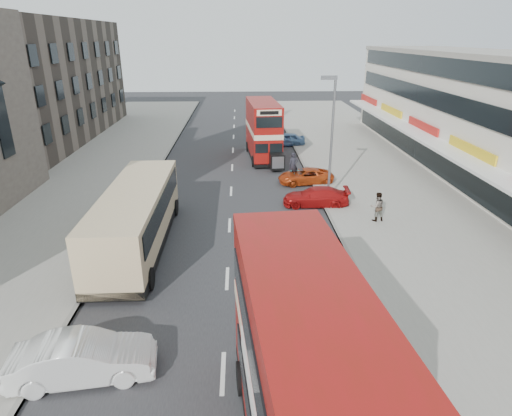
% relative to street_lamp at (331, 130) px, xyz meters
% --- Properties ---
extents(road_surface, '(12.00, 90.00, 0.01)m').
position_rel_street_lamp_xyz_m(road_surface, '(-6.52, 2.00, -4.78)').
color(road_surface, '#28282B').
rests_on(road_surface, ground).
extents(pavement_right, '(12.00, 90.00, 0.15)m').
position_rel_street_lamp_xyz_m(pavement_right, '(5.48, 2.00, -4.71)').
color(pavement_right, gray).
rests_on(pavement_right, ground).
extents(pavement_left, '(12.00, 90.00, 0.15)m').
position_rel_street_lamp_xyz_m(pavement_left, '(-18.52, 2.00, -4.71)').
color(pavement_left, gray).
rests_on(pavement_left, ground).
extents(kerb_left, '(0.20, 90.00, 0.16)m').
position_rel_street_lamp_xyz_m(kerb_left, '(-12.62, 2.00, -4.71)').
color(kerb_left, gray).
rests_on(kerb_left, ground).
extents(kerb_right, '(0.20, 90.00, 0.16)m').
position_rel_street_lamp_xyz_m(kerb_right, '(-0.42, 2.00, -4.71)').
color(kerb_right, gray).
rests_on(kerb_right, ground).
extents(brick_terrace, '(14.00, 28.00, 12.00)m').
position_rel_street_lamp_xyz_m(brick_terrace, '(-28.52, 20.00, 1.22)').
color(brick_terrace, '#66594C').
rests_on(brick_terrace, ground).
extents(commercial_row, '(9.90, 46.20, 9.30)m').
position_rel_street_lamp_xyz_m(commercial_row, '(13.42, 4.00, -0.09)').
color(commercial_row, beige).
rests_on(commercial_row, ground).
extents(street_lamp, '(1.00, 0.20, 8.12)m').
position_rel_street_lamp_xyz_m(street_lamp, '(0.00, 0.00, 0.00)').
color(street_lamp, slate).
rests_on(street_lamp, ground).
extents(bus_main, '(3.40, 9.56, 5.23)m').
position_rel_street_lamp_xyz_m(bus_main, '(-4.41, -19.33, -2.03)').
color(bus_main, black).
rests_on(bus_main, ground).
extents(bus_second, '(3.02, 8.91, 4.87)m').
position_rel_street_lamp_xyz_m(bus_second, '(-3.73, 11.06, -2.22)').
color(bus_second, black).
rests_on(bus_second, ground).
extents(coach, '(2.93, 11.10, 2.94)m').
position_rel_street_lamp_xyz_m(coach, '(-11.24, -6.52, -3.05)').
color(coach, black).
rests_on(coach, ground).
extents(car_left_front, '(4.71, 2.18, 1.50)m').
position_rel_street_lamp_xyz_m(car_left_front, '(-10.98, -16.00, -4.04)').
color(car_left_front, white).
rests_on(car_left_front, ground).
extents(car_right_a, '(4.38, 2.04, 1.24)m').
position_rel_street_lamp_xyz_m(car_right_a, '(-0.94, -1.03, -4.17)').
color(car_right_a, '#A61010').
rests_on(car_right_a, ground).
extents(car_right_b, '(4.29, 2.38, 1.14)m').
position_rel_street_lamp_xyz_m(car_right_b, '(-0.95, 3.57, -4.22)').
color(car_right_b, '#BA3E12').
rests_on(car_right_b, ground).
extents(car_right_c, '(3.86, 1.62, 1.30)m').
position_rel_street_lamp_xyz_m(car_right_c, '(-1.18, 15.70, -4.13)').
color(car_right_c, '#5B86B6').
rests_on(car_right_c, ground).
extents(pedestrian_near, '(0.72, 0.54, 1.79)m').
position_rel_street_lamp_xyz_m(pedestrian_near, '(2.18, -3.95, -3.74)').
color(pedestrian_near, gray).
rests_on(pedestrian_near, pavement_right).
extents(cyclist, '(0.82, 2.01, 2.24)m').
position_rel_street_lamp_xyz_m(cyclist, '(-1.82, 4.09, -4.04)').
color(cyclist, gray).
rests_on(cyclist, ground).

